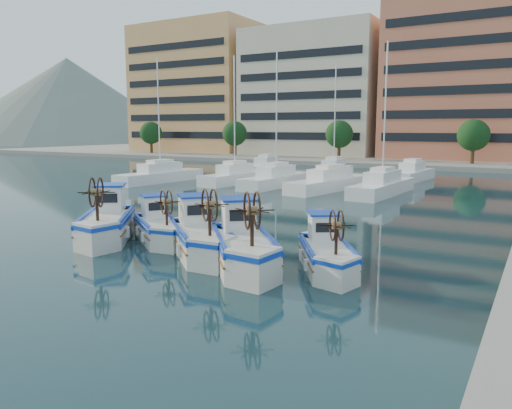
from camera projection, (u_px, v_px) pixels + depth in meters
name	position (u px, v px, depth m)	size (l,w,h in m)	color
ground	(187.00, 256.00, 20.18)	(300.00, 300.00, 0.00)	#183540
hill_west	(71.00, 142.00, 183.80)	(180.00, 180.00, 60.00)	slate
yacht_marina	(339.00, 179.00, 45.58)	(38.48, 22.54, 11.50)	white
fishing_boat_a	(107.00, 221.00, 23.21)	(4.46, 5.01, 3.10)	silver
fishing_boat_b	(159.00, 226.00, 22.84)	(4.14, 3.70, 2.57)	silver
fishing_boat_c	(200.00, 235.00, 20.41)	(4.63, 4.45, 2.95)	silver
fishing_boat_d	(243.00, 243.00, 18.69)	(4.58, 4.90, 3.09)	silver
fishing_boat_e	(326.00, 251.00, 18.17)	(3.42, 4.10, 2.50)	silver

